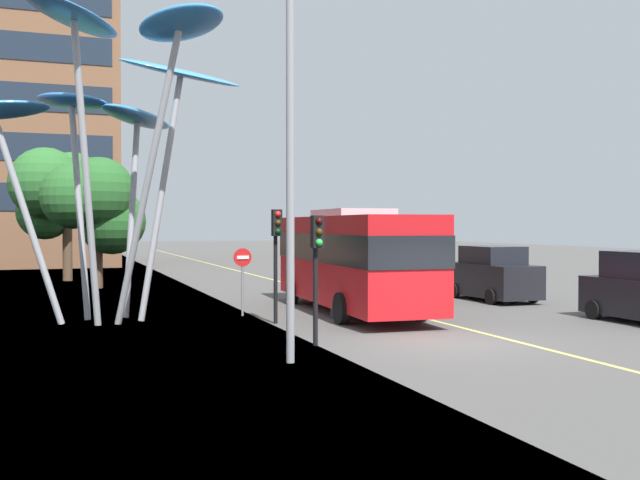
{
  "coord_description": "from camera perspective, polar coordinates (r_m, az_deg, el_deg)",
  "views": [
    {
      "loc": [
        -9.34,
        -16.21,
        2.99
      ],
      "look_at": [
        -1.3,
        6.13,
        2.5
      ],
      "focal_mm": 40.98,
      "sensor_mm": 36.0,
      "label": 1
    }
  ],
  "objects": [
    {
      "name": "car_parked_far",
      "position": [
        35.08,
        7.55,
        -2.12
      ],
      "size": [
        1.91,
        4.08,
        2.07
      ],
      "color": "gold",
      "rests_on": "ground"
    },
    {
      "name": "tree_pavement_far",
      "position": [
        41.34,
        -19.78,
        3.59
      ],
      "size": [
        4.9,
        4.92,
        7.01
      ],
      "color": "brown",
      "rests_on": "ground"
    },
    {
      "name": "traffic_light_kerb_far",
      "position": [
        22.0,
        -3.42,
        -0.07
      ],
      "size": [
        0.28,
        0.42,
        3.46
      ],
      "color": "black",
      "rests_on": "ground"
    },
    {
      "name": "car_parked_mid",
      "position": [
        29.72,
        13.31,
        -2.66
      ],
      "size": [
        2.05,
        4.3,
        2.15
      ],
      "color": "black",
      "rests_on": "ground"
    },
    {
      "name": "red_bus",
      "position": [
        24.98,
        2.5,
        -1.26
      ],
      "size": [
        3.23,
        10.3,
        3.52
      ],
      "color": "red",
      "rests_on": "ground"
    },
    {
      "name": "street_lamp",
      "position": [
        16.03,
        -1.27,
        9.39
      ],
      "size": [
        1.54,
        0.44,
        8.4
      ],
      "color": "gray",
      "rests_on": "ground"
    },
    {
      "name": "leaf_sculpture",
      "position": [
        23.52,
        -16.24,
        10.75
      ],
      "size": [
        9.25,
        8.36,
        9.14
      ],
      "color": "#9EA0A5",
      "rests_on": "ground"
    },
    {
      "name": "traffic_light_kerb_near",
      "position": [
        17.91,
        -0.25,
        -0.88
      ],
      "size": [
        0.28,
        0.42,
        3.22
      ],
      "color": "black",
      "rests_on": "ground"
    },
    {
      "name": "car_side_street",
      "position": [
        41.33,
        3.68,
        -1.58
      ],
      "size": [
        1.96,
        4.52,
        2.11
      ],
      "color": "gold",
      "rests_on": "ground"
    },
    {
      "name": "no_entry_sign",
      "position": [
        24.08,
        -6.07,
        -2.38
      ],
      "size": [
        0.6,
        0.12,
        2.23
      ],
      "color": "gray",
      "rests_on": "ground"
    },
    {
      "name": "pedestrian",
      "position": [
        23.48,
        1.17,
        -4.08
      ],
      "size": [
        0.34,
        0.34,
        1.66
      ],
      "color": "#2D3342",
      "rests_on": "ground"
    },
    {
      "name": "tree_pavement_near",
      "position": [
        35.33,
        -17.05,
        2.72
      ],
      "size": [
        4.8,
        3.86,
        6.13
      ],
      "color": "brown",
      "rests_on": "ground"
    },
    {
      "name": "ground",
      "position": [
        18.61,
        8.21,
        -8.22
      ],
      "size": [
        120.0,
        240.0,
        0.1
      ],
      "color": "#54514F"
    }
  ]
}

